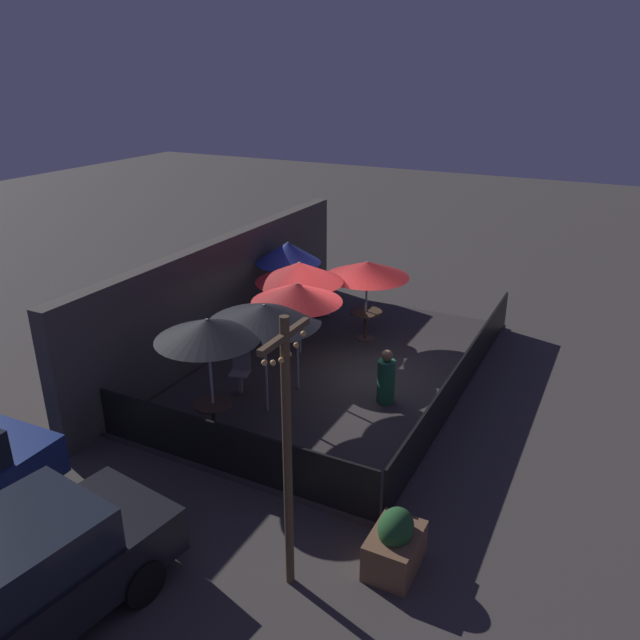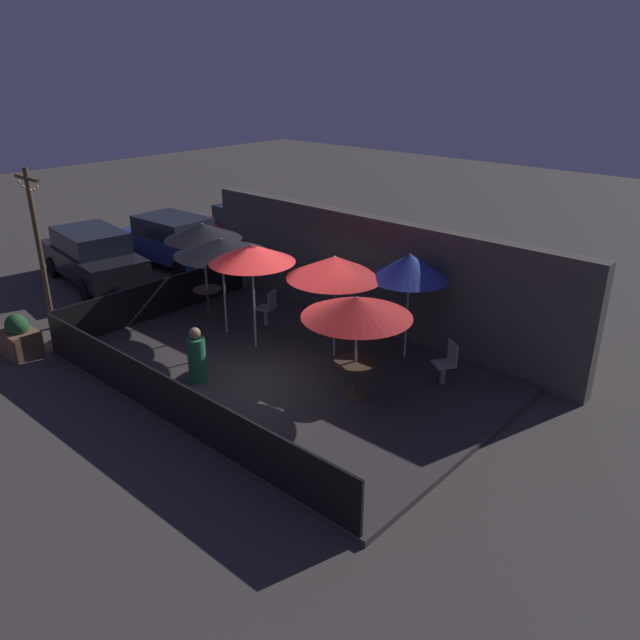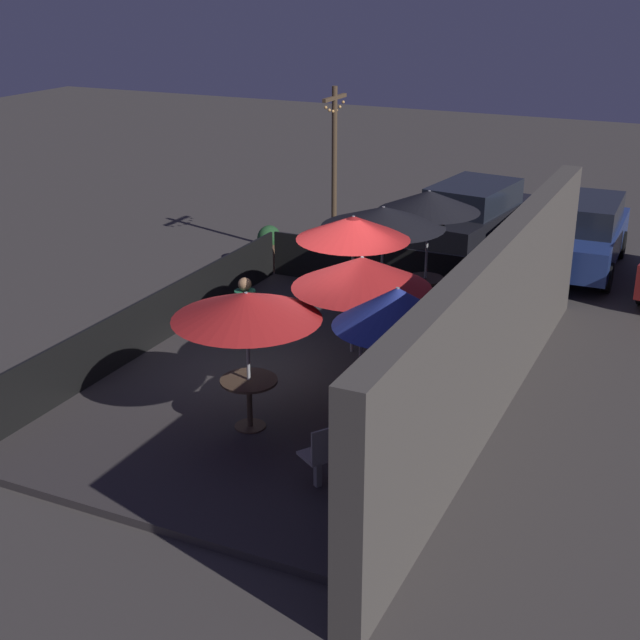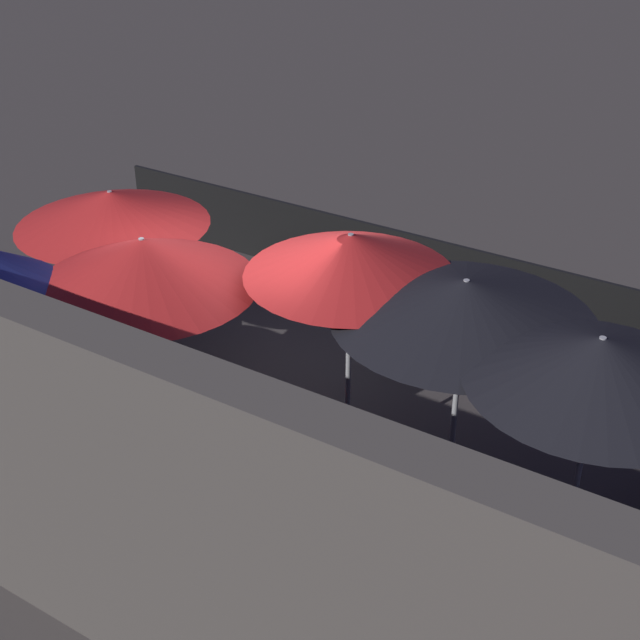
{
  "view_description": "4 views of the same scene",
  "coord_description": "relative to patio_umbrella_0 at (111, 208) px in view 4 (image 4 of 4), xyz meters",
  "views": [
    {
      "loc": [
        -11.8,
        -5.52,
        6.68
      ],
      "look_at": [
        -0.17,
        0.4,
        1.34
      ],
      "focal_mm": 35.0,
      "sensor_mm": 36.0,
      "label": 1
    },
    {
      "loc": [
        8.55,
        -8.33,
        6.27
      ],
      "look_at": [
        0.58,
        0.55,
        1.24
      ],
      "focal_mm": 35.0,
      "sensor_mm": 36.0,
      "label": 2
    },
    {
      "loc": [
        11.84,
        5.95,
        6.32
      ],
      "look_at": [
        -0.42,
        0.17,
        0.98
      ],
      "focal_mm": 50.0,
      "sensor_mm": 36.0,
      "label": 3
    },
    {
      "loc": [
        -4.81,
        6.47,
        5.71
      ],
      "look_at": [
        -0.45,
        -0.4,
        1.07
      ],
      "focal_mm": 50.0,
      "sensor_mm": 36.0,
      "label": 4
    }
  ],
  "objects": [
    {
      "name": "patio_umbrella_2",
      "position": [
        -3.14,
        0.25,
        0.35
      ],
      "size": [
        1.91,
        1.91,
        2.43
      ],
      "color": "#B2B2B7",
      "rests_on": "patio_deck"
    },
    {
      "name": "dining_table_0",
      "position": [
        0.0,
        -0.0,
        -1.28
      ],
      "size": [
        0.83,
        0.83,
        0.76
      ],
      "color": "#4C3828",
      "rests_on": "patio_deck"
    },
    {
      "name": "patron_0",
      "position": [
        -2.81,
        -1.66,
        -1.35
      ],
      "size": [
        0.49,
        0.49,
        1.18
      ],
      "rotation": [
        0.0,
        0.0,
        5.11
      ],
      "color": "#236642",
      "rests_on": "patio_deck"
    },
    {
      "name": "dining_table_1",
      "position": [
        -5.5,
        0.76,
        -1.33
      ],
      "size": [
        0.73,
        0.73,
        0.7
      ],
      "color": "#4C3828",
      "rests_on": "patio_deck"
    },
    {
      "name": "patio_chair_1",
      "position": [
        -3.8,
        1.29,
        -1.38
      ],
      "size": [
        0.5,
        0.5,
        0.92
      ],
      "rotation": [
        0.0,
        0.0,
        -2.84
      ],
      "color": "gray",
      "rests_on": "patio_deck"
    },
    {
      "name": "patio_umbrella_5",
      "position": [
        -4.28,
        0.34,
        0.27
      ],
      "size": [
        2.22,
        2.22,
        2.33
      ],
      "color": "#B2B2B7",
      "rests_on": "patio_deck"
    },
    {
      "name": "patio_umbrella_0",
      "position": [
        0.0,
        0.0,
        0.0
      ],
      "size": [
        2.11,
        2.11,
        2.08
      ],
      "color": "#B2B2B7",
      "rests_on": "patio_deck"
    },
    {
      "name": "ground_plane",
      "position": [
        -1.88,
        -0.13,
        -2.0
      ],
      "size": [
        60.0,
        60.0,
        0.0
      ],
      "primitive_type": "plane",
      "color": "#423D3A"
    },
    {
      "name": "patio_umbrella_1",
      "position": [
        -5.5,
        0.76,
        0.33
      ],
      "size": [
        1.92,
        1.92,
        2.4
      ],
      "color": "#B2B2B7",
      "rests_on": "patio_deck"
    },
    {
      "name": "fence_front",
      "position": [
        -1.88,
        -3.01,
        -1.4
      ],
      "size": [
        8.86,
        0.05,
        0.95
      ],
      "color": "black",
      "rests_on": "patio_deck"
    },
    {
      "name": "building_wall",
      "position": [
        -1.88,
        3.01,
        -0.57
      ],
      "size": [
        10.66,
        0.36,
        2.86
      ],
      "color": "#4C4742",
      "rests_on": "ground_plane"
    },
    {
      "name": "patio_umbrella_4",
      "position": [
        -1.49,
        1.1,
        0.19
      ],
      "size": [
        2.09,
        2.09,
        2.31
      ],
      "color": "#B2B2B7",
      "rests_on": "patio_deck"
    },
    {
      "name": "patio_deck",
      "position": [
        -1.88,
        -0.13,
        -1.94
      ],
      "size": [
        9.06,
        5.84,
        0.12
      ],
      "color": "#383333",
      "rests_on": "ground_plane"
    }
  ]
}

